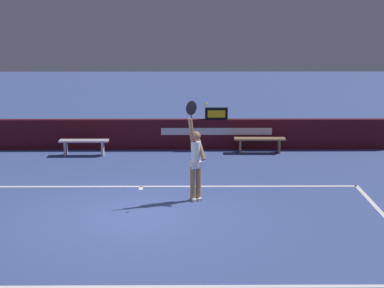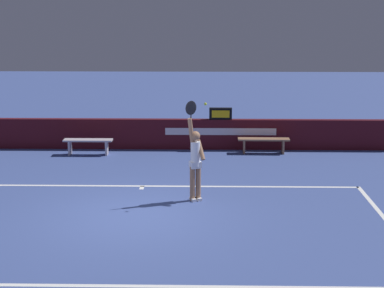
% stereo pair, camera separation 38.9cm
% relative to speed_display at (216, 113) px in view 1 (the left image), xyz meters
% --- Properties ---
extents(ground_plane, '(60.00, 60.00, 0.00)m').
position_rel_speed_display_xyz_m(ground_plane, '(-2.16, -6.51, -1.19)').
color(ground_plane, '#3E5292').
extents(court_lines, '(11.48, 5.94, 0.00)m').
position_rel_speed_display_xyz_m(court_lines, '(-2.16, -7.14, -1.19)').
color(court_lines, white).
rests_on(court_lines, ground).
extents(back_wall, '(16.17, 0.24, 1.00)m').
position_rel_speed_display_xyz_m(back_wall, '(-2.16, 0.00, -0.69)').
color(back_wall, '#450F16').
rests_on(back_wall, ground).
extents(speed_display, '(0.74, 0.17, 0.38)m').
position_rel_speed_display_xyz_m(speed_display, '(0.00, 0.00, 0.00)').
color(speed_display, black).
rests_on(speed_display, back_wall).
extents(tennis_player, '(0.51, 0.39, 2.48)m').
position_rel_speed_display_xyz_m(tennis_player, '(-0.75, -5.41, -0.16)').
color(tennis_player, '#9D6F50').
rests_on(tennis_player, ground).
extents(tennis_ball, '(0.07, 0.07, 0.07)m').
position_rel_speed_display_xyz_m(tennis_ball, '(-0.51, -5.58, 1.23)').
color(tennis_ball, '#CFE62F').
extents(courtside_bench_near, '(1.55, 0.37, 0.50)m').
position_rel_speed_display_xyz_m(courtside_bench_near, '(-4.22, -0.87, -0.81)').
color(courtside_bench_near, '#B5AAB3').
rests_on(courtside_bench_near, ground).
extents(courtside_bench_far, '(1.65, 0.39, 0.48)m').
position_rel_speed_display_xyz_m(courtside_bench_far, '(1.38, -0.55, -0.82)').
color(courtside_bench_far, '#8F674A').
rests_on(courtside_bench_far, ground).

